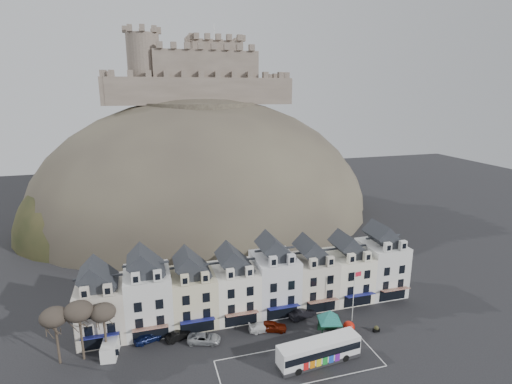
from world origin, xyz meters
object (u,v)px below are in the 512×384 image
(red_buoy, at_px, (349,328))
(car_navy, at_px, (148,338))
(flagpole, at_px, (354,293))
(car_maroon, at_px, (272,326))
(car_white, at_px, (264,327))
(car_charcoal, at_px, (302,313))
(bus, at_px, (319,350))
(white_van, at_px, (111,347))
(bus_shelter, at_px, (330,316))
(car_silver, at_px, (204,338))
(car_black, at_px, (179,336))

(red_buoy, bearing_deg, car_navy, 167.04)
(flagpole, xyz_separation_m, car_maroon, (-13.30, 1.00, -4.16))
(car_white, xyz_separation_m, car_charcoal, (7.12, 1.68, 0.09))
(bus, xyz_separation_m, red_buoy, (7.03, 4.47, -0.70))
(white_van, height_order, car_white, white_van)
(car_navy, relative_size, car_charcoal, 0.88)
(bus, bearing_deg, white_van, 154.55)
(red_buoy, bearing_deg, white_van, 171.08)
(bus_shelter, distance_m, flagpole, 6.19)
(bus_shelter, relative_size, car_white, 1.39)
(bus, bearing_deg, car_silver, 143.05)
(car_black, bearing_deg, flagpole, -115.30)
(bus, relative_size, car_black, 3.03)
(white_van, distance_m, car_black, 9.45)
(bus_shelter, height_order, car_white, bus_shelter)
(car_silver, bearing_deg, bus, -103.85)
(car_navy, height_order, car_white, car_navy)
(car_white, bearing_deg, bus, -147.44)
(car_black, height_order, car_maroon, car_maroon)
(flagpole, bearing_deg, bus, -141.21)
(car_white, relative_size, car_charcoal, 1.00)
(car_black, xyz_separation_m, car_silver, (3.48, -1.78, 0.03))
(red_buoy, bearing_deg, car_charcoal, 128.12)
(white_van, xyz_separation_m, car_silver, (12.90, -1.16, -0.38))
(bus, distance_m, car_charcoal, 10.95)
(white_van, xyz_separation_m, car_charcoal, (29.22, 0.86, -0.30))
(red_buoy, distance_m, car_maroon, 11.58)
(bus_shelter, relative_size, car_silver, 1.34)
(car_black, height_order, car_white, car_white)
(car_maroon, bearing_deg, car_charcoal, -51.56)
(car_black, distance_m, car_maroon, 13.99)
(red_buoy, distance_m, car_charcoal, 7.91)
(red_buoy, bearing_deg, bus, -147.54)
(bus_shelter, xyz_separation_m, car_silver, (-18.30, 3.52, -2.57))
(bus_shelter, relative_size, car_charcoal, 1.40)
(red_buoy, bearing_deg, car_maroon, 158.79)
(bus, relative_size, car_charcoal, 2.59)
(flagpole, distance_m, car_white, 15.17)
(bus, relative_size, flagpole, 1.37)
(white_van, xyz_separation_m, car_white, (22.10, -0.82, -0.38))
(flagpole, height_order, car_silver, flagpole)
(bus_shelter, height_order, car_navy, bus_shelter)
(red_buoy, distance_m, white_van, 34.51)
(bus_shelter, bearing_deg, car_navy, -179.01)
(car_navy, bearing_deg, car_charcoal, -108.40)
(car_white, height_order, car_maroon, car_maroon)
(car_navy, xyz_separation_m, car_silver, (7.86, -2.50, -0.02))
(bus_shelter, xyz_separation_m, flagpole, (5.40, 2.52, 1.69))
(car_silver, xyz_separation_m, car_white, (9.20, 0.34, -0.01))
(white_van, bearing_deg, car_charcoal, 8.66)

